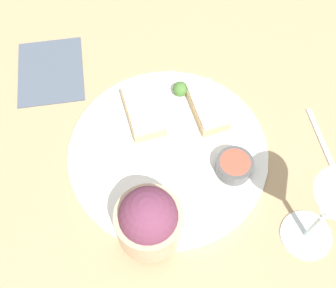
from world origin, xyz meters
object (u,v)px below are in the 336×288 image
at_px(cheese_toast_far, 207,107).
at_px(wine_glass, 331,209).
at_px(fork, 326,151).
at_px(cheese_toast_near, 143,111).
at_px(napkin, 50,71).
at_px(salad_bowl, 149,220).
at_px(sauce_ramekin, 234,165).

height_order(cheese_toast_far, wine_glass, wine_glass).
bearing_deg(fork, cheese_toast_far, 61.84).
xyz_separation_m(cheese_toast_near, napkin, (0.13, 0.16, -0.02)).
relative_size(salad_bowl, cheese_toast_far, 1.00).
bearing_deg(cheese_toast_near, salad_bowl, 176.34).
height_order(salad_bowl, cheese_toast_near, salad_bowl).
xyz_separation_m(wine_glass, fork, (0.13, -0.08, -0.11)).
distance_m(cheese_toast_far, napkin, 0.30).
xyz_separation_m(cheese_toast_far, napkin, (0.14, 0.27, -0.02)).
bearing_deg(salad_bowl, fork, -72.25).
xyz_separation_m(sauce_ramekin, napkin, (0.25, 0.29, -0.03)).
bearing_deg(wine_glass, salad_bowl, 81.16).
bearing_deg(fork, cheese_toast_near, 70.35).
distance_m(salad_bowl, fork, 0.32).
distance_m(cheese_toast_near, napkin, 0.21).
xyz_separation_m(sauce_ramekin, fork, (0.02, -0.16, -0.03)).
xyz_separation_m(wine_glass, napkin, (0.37, 0.38, -0.11)).
xyz_separation_m(sauce_ramekin, cheese_toast_near, (0.12, 0.13, -0.00)).
height_order(wine_glass, napkin, wine_glass).
xyz_separation_m(cheese_toast_near, wine_glass, (-0.24, -0.22, 0.09)).
distance_m(sauce_ramekin, napkin, 0.38).
relative_size(wine_glass, fork, 0.95).
bearing_deg(sauce_ramekin, fork, -83.77).
bearing_deg(salad_bowl, sauce_ramekin, -60.63).
distance_m(cheese_toast_far, wine_glass, 0.27).
height_order(sauce_ramekin, cheese_toast_near, same).
height_order(sauce_ramekin, wine_glass, wine_glass).
height_order(napkin, fork, same).
xyz_separation_m(cheese_toast_far, fork, (-0.10, -0.18, -0.02)).
height_order(sauce_ramekin, cheese_toast_far, same).
bearing_deg(fork, napkin, 62.60).
xyz_separation_m(cheese_toast_near, cheese_toast_far, (-0.01, -0.11, -0.00)).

